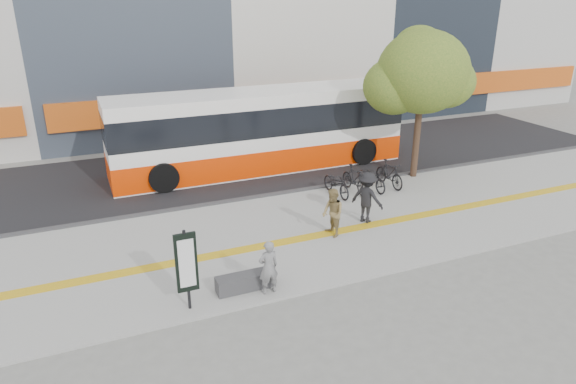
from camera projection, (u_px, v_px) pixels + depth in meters
name	position (u px, v px, depth m)	size (l,w,h in m)	color
ground	(312.00, 254.00, 15.93)	(120.00, 120.00, 0.00)	slate
sidewalk	(293.00, 234.00, 17.20)	(40.00, 7.00, 0.08)	gray
tactile_strip	(299.00, 239.00, 16.76)	(40.00, 0.45, 0.01)	gold
street	(228.00, 169.00, 23.63)	(40.00, 8.00, 0.06)	black
curb	(258.00, 197.00, 20.19)	(40.00, 0.25, 0.14)	#323234
bench	(245.00, 282.00, 13.84)	(1.60, 0.45, 0.45)	#323234
signboard	(186.00, 264.00, 12.61)	(0.55, 0.10, 2.20)	black
street_tree	(420.00, 74.00, 21.05)	(4.40, 3.80, 6.31)	#312316
bus	(260.00, 132.00, 23.10)	(13.33, 3.16, 3.55)	white
bicycle_row	(363.00, 179.00, 20.67)	(3.13, 1.92, 1.10)	black
seated_woman	(268.00, 267.00, 13.50)	(0.56, 0.37, 1.53)	black
pedestrian_tan	(333.00, 213.00, 16.71)	(0.79, 0.62, 1.63)	olive
pedestrian_dark	(367.00, 197.00, 17.72)	(1.18, 0.68, 1.82)	black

